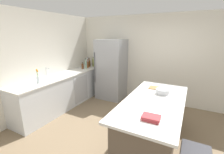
% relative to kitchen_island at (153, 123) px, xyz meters
% --- Properties ---
extents(ground_plane, '(7.20, 7.20, 0.00)m').
position_rel_kitchen_island_xyz_m(ground_plane, '(-0.57, -0.12, -0.46)').
color(ground_plane, '#7A664C').
extents(wall_rear, '(6.00, 0.10, 2.60)m').
position_rel_kitchen_island_xyz_m(wall_rear, '(-0.57, 2.13, 0.84)').
color(wall_rear, silver).
rests_on(wall_rear, ground_plane).
extents(wall_left, '(0.10, 6.00, 2.60)m').
position_rel_kitchen_island_xyz_m(wall_left, '(-3.02, -0.12, 0.84)').
color(wall_left, silver).
rests_on(wall_left, ground_plane).
extents(counter_run_left, '(0.66, 2.98, 0.94)m').
position_rel_kitchen_island_xyz_m(counter_run_left, '(-2.65, 0.50, 0.00)').
color(counter_run_left, silver).
rests_on(counter_run_left, ground_plane).
extents(kitchen_island, '(0.97, 2.11, 0.92)m').
position_rel_kitchen_island_xyz_m(kitchen_island, '(0.00, 0.00, 0.00)').
color(kitchen_island, brown).
rests_on(kitchen_island, ground_plane).
extents(refrigerator, '(0.84, 0.75, 1.88)m').
position_rel_kitchen_island_xyz_m(refrigerator, '(-1.77, 1.72, 0.48)').
color(refrigerator, '#93969B').
rests_on(refrigerator, ground_plane).
extents(sink_faucet, '(0.15, 0.05, 0.30)m').
position_rel_kitchen_island_xyz_m(sink_faucet, '(-2.70, 0.01, 0.63)').
color(sink_faucet, silver).
rests_on(sink_faucet, counter_run_left).
extents(flower_vase, '(0.08, 0.08, 0.34)m').
position_rel_kitchen_island_xyz_m(flower_vase, '(-2.59, -0.33, 0.58)').
color(flower_vase, silver).
rests_on(flower_vase, counter_run_left).
extents(olive_oil_bottle, '(0.06, 0.06, 0.33)m').
position_rel_kitchen_island_xyz_m(olive_oil_bottle, '(-2.57, 1.88, 0.61)').
color(olive_oil_bottle, olive).
rests_on(olive_oil_bottle, counter_run_left).
extents(whiskey_bottle, '(0.09, 0.09, 0.30)m').
position_rel_kitchen_island_xyz_m(whiskey_bottle, '(-2.68, 1.78, 0.59)').
color(whiskey_bottle, brown).
rests_on(whiskey_bottle, counter_run_left).
extents(soda_bottle, '(0.07, 0.07, 0.35)m').
position_rel_kitchen_island_xyz_m(soda_bottle, '(-2.67, 1.68, 0.62)').
color(soda_bottle, silver).
rests_on(soda_bottle, counter_run_left).
extents(vinegar_bottle, '(0.05, 0.05, 0.30)m').
position_rel_kitchen_island_xyz_m(vinegar_bottle, '(-2.59, 1.59, 0.59)').
color(vinegar_bottle, '#994C23').
rests_on(vinegar_bottle, counter_run_left).
extents(gin_bottle, '(0.07, 0.07, 0.33)m').
position_rel_kitchen_island_xyz_m(gin_bottle, '(-2.60, 1.49, 0.60)').
color(gin_bottle, '#8CB79E').
rests_on(gin_bottle, counter_run_left).
extents(syrup_bottle, '(0.07, 0.07, 0.22)m').
position_rel_kitchen_island_xyz_m(syrup_bottle, '(-2.67, 1.40, 0.56)').
color(syrup_bottle, '#5B3319').
rests_on(syrup_bottle, counter_run_left).
extents(cookbook_stack, '(0.25, 0.19, 0.06)m').
position_rel_kitchen_island_xyz_m(cookbook_stack, '(0.11, -0.68, 0.48)').
color(cookbook_stack, '#A83338').
rests_on(cookbook_stack, kitchen_island).
extents(mixing_bowl, '(0.25, 0.25, 0.10)m').
position_rel_kitchen_island_xyz_m(mixing_bowl, '(0.06, 0.37, 0.50)').
color(mixing_bowl, '#B2B5BA').
rests_on(mixing_bowl, kitchen_island).
extents(cutting_board, '(0.36, 0.21, 0.02)m').
position_rel_kitchen_island_xyz_m(cutting_board, '(-0.08, 0.63, 0.46)').
color(cutting_board, '#9E7042').
rests_on(cutting_board, kitchen_island).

